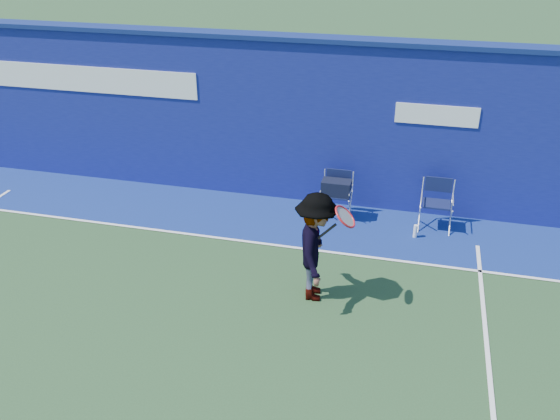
% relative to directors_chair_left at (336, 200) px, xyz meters
% --- Properties ---
extents(ground, '(80.00, 80.00, 0.00)m').
position_rel_directors_chair_left_xyz_m(ground, '(-2.02, -4.45, -0.36)').
color(ground, '#254424').
rests_on(ground, ground).
extents(stadium_wall, '(24.00, 0.50, 3.08)m').
position_rel_directors_chair_left_xyz_m(stadium_wall, '(-2.02, 0.75, 1.19)').
color(stadium_wall, navy).
rests_on(stadium_wall, ground).
extents(out_of_bounds_strip, '(24.00, 1.80, 0.01)m').
position_rel_directors_chair_left_xyz_m(out_of_bounds_strip, '(-2.02, -0.35, -0.36)').
color(out_of_bounds_strip, navy).
rests_on(out_of_bounds_strip, ground).
extents(court_lines, '(24.00, 12.00, 0.01)m').
position_rel_directors_chair_left_xyz_m(court_lines, '(-2.02, -3.85, -0.35)').
color(court_lines, white).
rests_on(court_lines, out_of_bounds_strip).
extents(directors_chair_left, '(0.52, 0.46, 0.86)m').
position_rel_directors_chair_left_xyz_m(directors_chair_left, '(0.00, 0.00, 0.00)').
color(directors_chair_left, silver).
rests_on(directors_chair_left, ground).
extents(directors_chair_right, '(0.53, 0.47, 0.88)m').
position_rel_directors_chair_left_xyz_m(directors_chair_right, '(1.75, 0.04, -0.08)').
color(directors_chair_right, silver).
rests_on(directors_chair_right, ground).
extents(water_bottle, '(0.07, 0.07, 0.24)m').
position_rel_directors_chair_left_xyz_m(water_bottle, '(1.45, -0.39, -0.24)').
color(water_bottle, white).
rests_on(water_bottle, ground).
extents(tennis_player, '(0.93, 1.13, 1.63)m').
position_rel_directors_chair_left_xyz_m(tennis_player, '(0.10, -2.49, 0.46)').
color(tennis_player, '#EA4738').
rests_on(tennis_player, ground).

